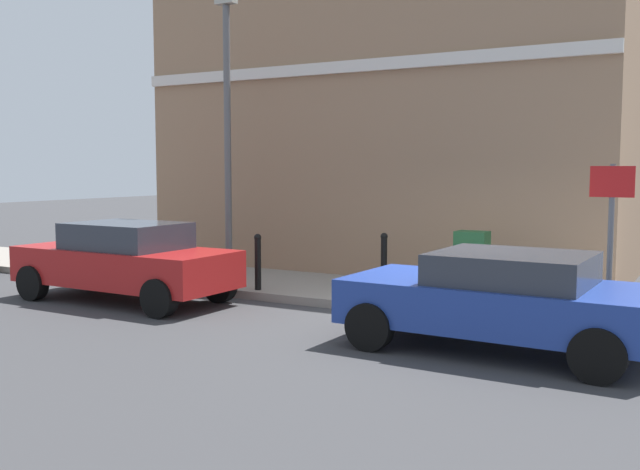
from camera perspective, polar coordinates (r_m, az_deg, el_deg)
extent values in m
plane|color=#38383A|center=(11.07, 9.56, -7.26)|extent=(80.00, 80.00, 0.00)
cube|color=gray|center=(15.60, -9.18, -3.31)|extent=(2.69, 30.00, 0.15)
cube|color=#937256|center=(18.49, 7.64, 8.85)|extent=(7.50, 10.47, 7.10)
cube|color=silver|center=(15.14, 2.19, 13.10)|extent=(0.12, 10.47, 0.24)
cube|color=navy|center=(9.80, 13.77, -5.32)|extent=(1.96, 3.99, 0.59)
cube|color=#2D333D|center=(9.67, 14.92, -2.59)|extent=(1.68, 1.97, 0.42)
cylinder|color=black|center=(9.58, 3.93, -7.20)|extent=(0.24, 0.65, 0.64)
cylinder|color=black|center=(11.14, 8.06, -5.47)|extent=(0.24, 0.65, 0.64)
cylinder|color=black|center=(8.70, 21.05, -8.84)|extent=(0.24, 0.65, 0.64)
cylinder|color=black|center=(10.39, 22.75, -6.62)|extent=(0.24, 0.65, 0.64)
cube|color=maroon|center=(13.43, -15.11, -2.37)|extent=(1.72, 4.17, 0.64)
cube|color=#2D333D|center=(13.33, -14.98, -0.08)|extent=(1.49, 1.99, 0.48)
cylinder|color=black|center=(14.11, -21.70, -3.52)|extent=(0.23, 0.64, 0.64)
cylinder|color=black|center=(15.10, -17.04, -2.82)|extent=(0.23, 0.64, 0.64)
cylinder|color=black|center=(11.87, -12.57, -4.88)|extent=(0.23, 0.64, 0.64)
cylinder|color=black|center=(13.04, -7.90, -3.89)|extent=(0.23, 0.64, 0.64)
cube|color=#1E4C28|center=(12.87, 11.85, -2.25)|extent=(0.40, 0.55, 1.15)
cube|color=#333333|center=(12.95, 11.81, -4.60)|extent=(0.46, 0.61, 0.08)
cylinder|color=black|center=(13.59, 5.06, -2.19)|extent=(0.12, 0.12, 0.95)
sphere|color=black|center=(13.53, 5.07, -0.11)|extent=(0.14, 0.14, 0.14)
cylinder|color=black|center=(13.37, -4.92, -2.31)|extent=(0.12, 0.12, 0.95)
sphere|color=black|center=(13.32, -4.93, -0.20)|extent=(0.14, 0.14, 0.14)
cylinder|color=#59595B|center=(11.09, 21.88, -0.74)|extent=(0.08, 0.08, 2.30)
cube|color=white|center=(11.02, 22.03, 3.92)|extent=(0.03, 0.56, 0.40)
cube|color=red|center=(11.00, 22.02, 3.91)|extent=(0.01, 0.60, 0.44)
cylinder|color=#59595B|center=(15.02, -7.28, 7.20)|extent=(0.14, 0.14, 5.50)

